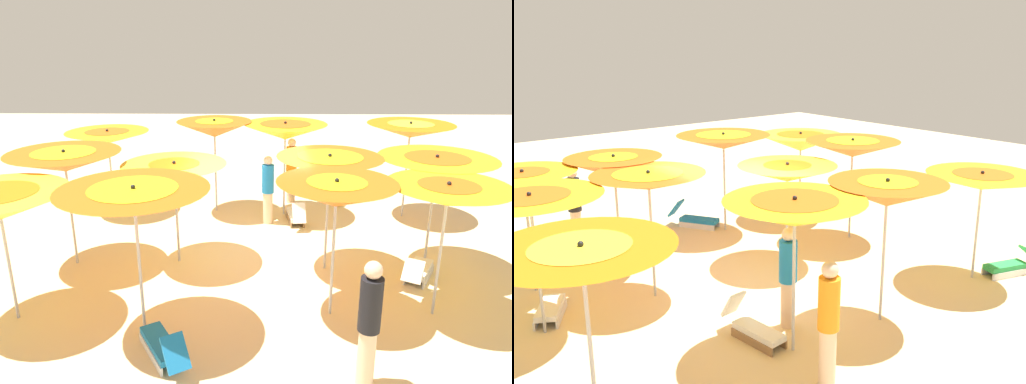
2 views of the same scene
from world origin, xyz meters
TOP-DOWN VIEW (x-y plane):
  - ground at (0.00, 0.00)m, footprint 37.66×37.66m
  - beach_umbrella_0 at (3.68, -2.89)m, footprint 2.13×2.13m
  - beach_umbrella_1 at (3.52, 0.31)m, footprint 2.20×2.20m
  - beach_umbrella_2 at (3.77, 2.36)m, footprint 2.18×2.18m
  - beach_umbrella_3 at (0.88, -2.83)m, footprint 1.93×1.93m
  - beach_umbrella_4 at (1.39, 0.18)m, footprint 2.09×2.09m
  - beach_umbrella_5 at (1.53, 2.68)m, footprint 2.28×2.28m
  - beach_umbrella_6 at (-0.92, -2.61)m, footprint 2.11×2.11m
  - beach_umbrella_7 at (-1.64, 0.46)m, footprint 2.04×2.04m
  - beach_umbrella_8 at (-1.54, 2.13)m, footprint 1.93×1.93m
  - beach_umbrella_9 at (-4.03, -2.53)m, footprint 2.15×2.15m
  - beach_umbrella_10 at (-3.70, 0.39)m, footprint 2.24×2.24m
  - beach_umbrella_11 at (-3.30, 2.11)m, footprint 1.94×1.94m
  - lounger_0 at (1.09, 3.38)m, footprint 0.98×1.32m
  - lounger_1 at (4.42, -3.27)m, footprint 1.32×0.72m
  - lounger_2 at (-1.20, -1.98)m, footprint 0.45×1.24m
  - lounger_3 at (-3.41, 0.91)m, footprint 0.92×1.23m
  - beachgoer_0 at (-0.49, -1.99)m, footprint 0.30×0.30m
  - beachgoer_1 at (-1.78, 3.88)m, footprint 0.30×0.30m
  - beachgoer_2 at (-1.15, -3.57)m, footprint 0.30×0.30m

SIDE VIEW (x-z plane):
  - ground at x=0.00m, z-range -0.04..0.00m
  - lounger_1 at x=4.42m, z-range -0.07..0.47m
  - lounger_3 at x=-3.41m, z-range -0.09..0.50m
  - lounger_0 at x=1.09m, z-range -0.12..0.54m
  - lounger_2 at x=-1.20m, z-range -0.13..0.55m
  - beachgoer_0 at x=-0.49m, z-range 0.04..1.78m
  - beachgoer_2 at x=-1.15m, z-range 0.05..1.89m
  - beachgoer_1 at x=-1.78m, z-range 0.06..1.93m
  - beach_umbrella_4 at x=1.39m, z-range 0.86..3.05m
  - beach_umbrella_0 at x=3.68m, z-range 0.89..3.11m
  - beach_umbrella_2 at x=3.77m, z-range 0.88..3.18m
  - beach_umbrella_11 at x=-3.30m, z-range 0.96..3.35m
  - beach_umbrella_8 at x=-1.54m, z-range 0.96..3.39m
  - beach_umbrella_10 at x=-3.70m, z-range 0.98..3.38m
  - beach_umbrella_1 at x=3.52m, z-range 0.97..3.42m
  - beach_umbrella_7 at x=-1.64m, z-range 1.00..3.42m
  - beach_umbrella_6 at x=-0.92m, z-range 0.99..3.47m
  - beach_umbrella_3 at x=0.88m, z-range 0.99..3.49m
  - beach_umbrella_5 at x=1.53m, z-range 1.01..3.50m
  - beach_umbrella_9 at x=-4.03m, z-range 1.02..3.53m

